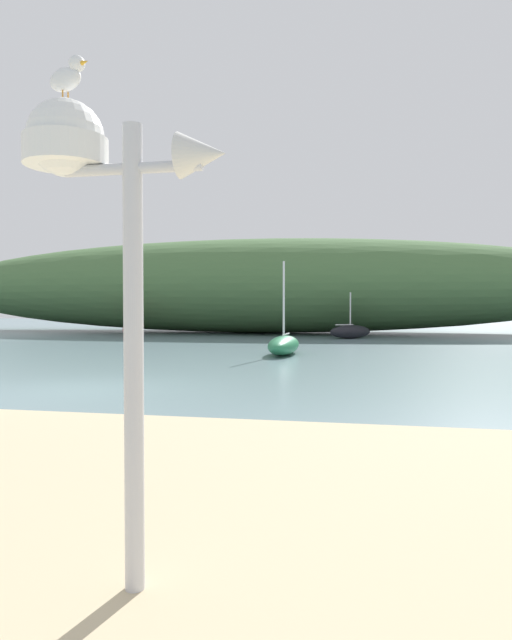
{
  "coord_description": "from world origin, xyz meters",
  "views": [
    {
      "loc": [
        6.28,
        -11.73,
        1.94
      ],
      "look_at": [
        3.46,
        2.53,
        1.54
      ],
      "focal_mm": 31.32,
      "sensor_mm": 36.0,
      "label": 1
    }
  ],
  "objects_px": {
    "mast_structure": "(93,185)",
    "sailboat_far_right": "(284,345)",
    "seagull_on_radar": "(67,76)",
    "sailboat_by_sandbar": "(130,330)",
    "sailboat_west_reach": "(350,332)"
  },
  "relations": [
    {
      "from": "seagull_on_radar",
      "to": "sailboat_by_sandbar",
      "type": "bearing_deg",
      "value": 113.23
    },
    {
      "from": "sailboat_west_reach",
      "to": "sailboat_far_right",
      "type": "bearing_deg",
      "value": -101.63
    },
    {
      "from": "sailboat_far_right",
      "to": "sailboat_by_sandbar",
      "type": "bearing_deg",
      "value": 136.17
    },
    {
      "from": "sailboat_by_sandbar",
      "to": "sailboat_west_reach",
      "type": "relative_size",
      "value": 1.49
    },
    {
      "from": "seagull_on_radar",
      "to": "sailboat_far_right",
      "type": "relative_size",
      "value": 0.09
    },
    {
      "from": "sailboat_west_reach",
      "to": "sailboat_by_sandbar",
      "type": "bearing_deg",
      "value": -178.69
    },
    {
      "from": "mast_structure",
      "to": "sailboat_by_sandbar",
      "type": "distance_m",
      "value": 31.44
    },
    {
      "from": "mast_structure",
      "to": "sailboat_far_right",
      "type": "distance_m",
      "value": 18.37
    },
    {
      "from": "seagull_on_radar",
      "to": "sailboat_by_sandbar",
      "type": "height_order",
      "value": "sailboat_by_sandbar"
    },
    {
      "from": "sailboat_far_right",
      "to": "mast_structure",
      "type": "bearing_deg",
      "value": -85.34
    },
    {
      "from": "sailboat_far_right",
      "to": "seagull_on_radar",
      "type": "bearing_deg",
      "value": -85.84
    },
    {
      "from": "seagull_on_radar",
      "to": "sailboat_west_reach",
      "type": "distance_m",
      "value": 29.23
    },
    {
      "from": "mast_structure",
      "to": "sailboat_west_reach",
      "type": "relative_size",
      "value": 1.11
    },
    {
      "from": "seagull_on_radar",
      "to": "sailboat_west_reach",
      "type": "bearing_deg",
      "value": 88.18
    },
    {
      "from": "sailboat_by_sandbar",
      "to": "sailboat_far_right",
      "type": "relative_size",
      "value": 1.11
    }
  ]
}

